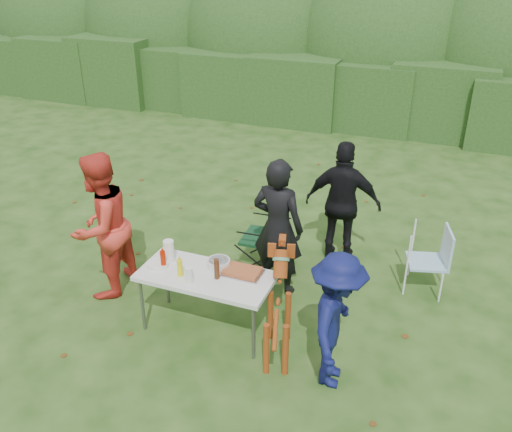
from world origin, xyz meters
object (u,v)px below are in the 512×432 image
(camping_chair, at_px, (264,234))
(ketchup_bottle, at_px, (163,260))
(folding_table, at_px, (206,279))
(child, at_px, (336,321))
(beer_bottle, at_px, (217,269))
(paper_towel_roll, at_px, (169,251))
(lawn_chair, at_px, (427,259))
(person_red_jacket, at_px, (101,226))
(mustard_bottle, at_px, (180,268))
(person_black_puffy, at_px, (343,203))
(person_cook, at_px, (278,228))
(dog, at_px, (278,315))

(camping_chair, xyz_separation_m, ketchup_bottle, (-0.63, -1.54, 0.33))
(folding_table, height_order, camping_chair, camping_chair)
(ketchup_bottle, bearing_deg, child, -6.08)
(ketchup_bottle, distance_m, beer_bottle, 0.64)
(camping_chair, bearing_deg, paper_towel_roll, 61.42)
(camping_chair, xyz_separation_m, lawn_chair, (2.10, 0.27, -0.09))
(person_red_jacket, distance_m, camping_chair, 2.11)
(child, xyz_separation_m, camping_chair, (-1.40, 1.75, -0.21))
(lawn_chair, xyz_separation_m, mustard_bottle, (-2.48, -1.87, 0.40))
(camping_chair, relative_size, lawn_chair, 1.20)
(person_red_jacket, xyz_separation_m, person_black_puffy, (2.56, 1.83, -0.06))
(camping_chair, distance_m, ketchup_bottle, 1.69)
(camping_chair, relative_size, mustard_bottle, 5.21)
(folding_table, bearing_deg, person_cook, 65.47)
(mustard_bottle, bearing_deg, dog, -0.58)
(person_cook, bearing_deg, beer_bottle, 77.53)
(person_black_puffy, bearing_deg, ketchup_bottle, 49.94)
(folding_table, distance_m, person_red_jacket, 1.55)
(child, bearing_deg, person_cook, 34.73)
(ketchup_bottle, bearing_deg, person_cook, 48.61)
(person_black_puffy, bearing_deg, person_cook, 56.74)
(folding_table, xyz_separation_m, mustard_bottle, (-0.25, -0.12, 0.15))
(person_red_jacket, bearing_deg, folding_table, 85.99)
(camping_chair, distance_m, lawn_chair, 2.12)
(person_red_jacket, relative_size, lawn_chair, 2.13)
(child, height_order, lawn_chair, child)
(person_red_jacket, bearing_deg, beer_bottle, 86.05)
(person_black_puffy, relative_size, paper_towel_roll, 6.68)
(person_cook, xyz_separation_m, paper_towel_roll, (-0.99, -0.93, -0.03))
(paper_towel_roll, bearing_deg, camping_chair, 64.57)
(person_red_jacket, height_order, paper_towel_roll, person_red_jacket)
(ketchup_bottle, bearing_deg, folding_table, 6.57)
(folding_table, distance_m, mustard_bottle, 0.32)
(person_red_jacket, distance_m, dog, 2.47)
(folding_table, distance_m, person_cook, 1.17)
(paper_towel_roll, bearing_deg, dog, -9.77)
(ketchup_bottle, height_order, beer_bottle, beer_bottle)
(child, xyz_separation_m, beer_bottle, (-1.39, 0.25, 0.12))
(lawn_chair, bearing_deg, dog, 39.12)
(person_cook, height_order, ketchup_bottle, person_cook)
(child, bearing_deg, mustard_bottle, 80.93)
(person_black_puffy, height_order, mustard_bottle, person_black_puffy)
(person_cook, height_order, dog, person_cook)
(dog, bearing_deg, child, -118.25)
(folding_table, bearing_deg, person_black_puffy, 63.14)
(dog, distance_m, lawn_chair, 2.31)
(child, distance_m, camping_chair, 2.25)
(person_black_puffy, distance_m, paper_towel_roll, 2.50)
(person_cook, bearing_deg, person_red_jacket, 26.67)
(person_cook, xyz_separation_m, beer_bottle, (-0.33, -1.06, -0.04))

